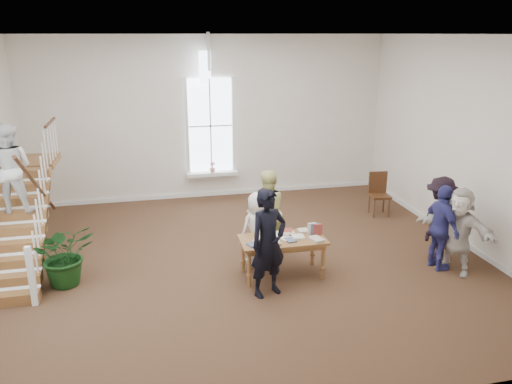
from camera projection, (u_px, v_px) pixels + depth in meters
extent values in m
plane|color=#412919|center=(242.00, 260.00, 10.39)|extent=(10.00, 10.00, 0.00)
plane|color=silver|center=(210.00, 118.00, 13.88)|extent=(10.00, 0.00, 10.00)
plane|color=silver|center=(319.00, 248.00, 5.52)|extent=(10.00, 0.00, 10.00)
plane|color=silver|center=(468.00, 143.00, 10.75)|extent=(0.00, 9.00, 9.00)
plane|color=white|center=(240.00, 34.00, 9.02)|extent=(10.00, 10.00, 0.00)
cube|color=white|center=(212.00, 174.00, 14.19)|extent=(1.45, 0.28, 0.10)
plane|color=white|center=(210.00, 126.00, 13.89)|extent=(2.60, 0.00, 2.60)
plane|color=white|center=(209.00, 67.00, 13.40)|extent=(0.60, 0.60, 0.85)
cube|color=white|center=(212.00, 193.00, 14.52)|extent=(10.00, 0.04, 0.12)
imported|color=pink|center=(212.00, 167.00, 14.10)|extent=(0.17, 0.17, 0.30)
cube|color=brown|center=(7.00, 298.00, 8.70)|extent=(1.10, 0.30, 0.20)
cube|color=brown|center=(9.00, 280.00, 8.92)|extent=(1.10, 0.30, 0.20)
cube|color=brown|center=(11.00, 263.00, 9.14)|extent=(1.10, 0.30, 0.20)
cube|color=brown|center=(14.00, 246.00, 9.35)|extent=(1.10, 0.30, 0.20)
cube|color=brown|center=(16.00, 231.00, 9.57)|extent=(1.10, 0.30, 0.20)
cube|color=brown|center=(18.00, 216.00, 9.79)|extent=(1.10, 0.30, 0.20)
cube|color=brown|center=(19.00, 201.00, 10.01)|extent=(1.10, 0.30, 0.20)
cube|color=brown|center=(21.00, 187.00, 10.22)|extent=(1.10, 0.30, 0.20)
cube|color=brown|center=(23.00, 174.00, 10.44)|extent=(1.10, 0.30, 0.20)
cube|color=brown|center=(31.00, 162.00, 11.27)|extent=(1.10, 1.20, 0.12)
cube|color=white|center=(31.00, 276.00, 8.53)|extent=(0.10, 0.10, 1.10)
cylinder|color=#33190D|center=(37.00, 187.00, 9.42)|extent=(0.07, 2.74, 1.86)
imported|color=silver|center=(10.00, 168.00, 9.50)|extent=(0.94, 0.79, 1.72)
cube|color=brown|center=(283.00, 240.00, 9.55)|extent=(1.64, 0.83, 0.05)
cube|color=brown|center=(283.00, 243.00, 9.57)|extent=(1.52, 0.71, 0.10)
cylinder|color=brown|center=(249.00, 269.00, 9.23)|extent=(0.07, 0.07, 0.72)
cylinder|color=brown|center=(323.00, 262.00, 9.52)|extent=(0.07, 0.07, 0.72)
cylinder|color=brown|center=(243.00, 255.00, 9.80)|extent=(0.07, 0.07, 0.72)
cylinder|color=brown|center=(313.00, 249.00, 10.10)|extent=(0.07, 0.07, 0.72)
cube|color=silver|center=(261.00, 245.00, 9.20)|extent=(0.32, 0.35, 0.02)
cube|color=beige|center=(289.00, 232.00, 9.79)|extent=(0.20, 0.30, 0.05)
cube|color=tan|center=(275.00, 243.00, 9.30)|extent=(0.19, 0.25, 0.04)
cube|color=silver|center=(291.00, 239.00, 9.48)|extent=(0.23, 0.26, 0.03)
cube|color=#4C5972|center=(254.00, 244.00, 9.23)|extent=(0.27, 0.25, 0.03)
cube|color=maroon|center=(287.00, 231.00, 9.83)|extent=(0.27, 0.27, 0.05)
cube|color=white|center=(285.00, 238.00, 9.55)|extent=(0.28, 0.34, 0.02)
cube|color=#BFB299|center=(316.00, 239.00, 9.44)|extent=(0.26, 0.33, 0.05)
cube|color=silver|center=(259.00, 241.00, 9.39)|extent=(0.29, 0.29, 0.05)
cube|color=beige|center=(279.00, 233.00, 9.76)|extent=(0.20, 0.22, 0.02)
cube|color=tan|center=(285.00, 234.00, 9.69)|extent=(0.21, 0.25, 0.05)
cube|color=silver|center=(298.00, 237.00, 9.57)|extent=(0.24, 0.23, 0.04)
cube|color=#4C5972|center=(290.00, 240.00, 9.44)|extent=(0.22, 0.27, 0.03)
cube|color=maroon|center=(285.00, 233.00, 9.75)|extent=(0.19, 0.26, 0.02)
cube|color=white|center=(263.00, 239.00, 9.47)|extent=(0.23, 0.32, 0.05)
cube|color=#BFB299|center=(303.00, 231.00, 9.84)|extent=(0.20, 0.21, 0.05)
cube|color=silver|center=(275.00, 241.00, 9.38)|extent=(0.17, 0.22, 0.05)
cube|color=beige|center=(266.00, 244.00, 9.21)|extent=(0.22, 0.24, 0.06)
imported|color=black|center=(268.00, 243.00, 8.77)|extent=(0.85, 0.70, 1.99)
imported|color=silver|center=(258.00, 229.00, 10.02)|extent=(0.84, 0.66, 1.52)
imported|color=#E5E48F|center=(266.00, 212.00, 10.50)|extent=(1.05, 0.91, 1.84)
imported|color=navy|center=(441.00, 228.00, 9.79)|extent=(0.48, 1.04, 1.74)
imported|color=black|center=(439.00, 218.00, 10.26)|extent=(1.29, 1.23, 1.76)
imported|color=silver|center=(458.00, 231.00, 9.66)|extent=(1.28, 1.64, 1.73)
imported|color=#103410|center=(65.00, 254.00, 9.25)|extent=(1.32, 1.23, 1.21)
cube|color=#33190D|center=(380.00, 196.00, 12.83)|extent=(0.53, 0.53, 0.06)
cube|color=#33190D|center=(378.00, 182.00, 12.95)|extent=(0.48, 0.10, 0.57)
cylinder|color=#33190D|center=(374.00, 208.00, 12.71)|extent=(0.04, 0.04, 0.50)
cylinder|color=#33190D|center=(389.00, 208.00, 12.75)|extent=(0.04, 0.04, 0.50)
cylinder|color=#33190D|center=(369.00, 204.00, 13.08)|extent=(0.04, 0.04, 0.50)
cylinder|color=#33190D|center=(384.00, 203.00, 13.12)|extent=(0.04, 0.04, 0.50)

